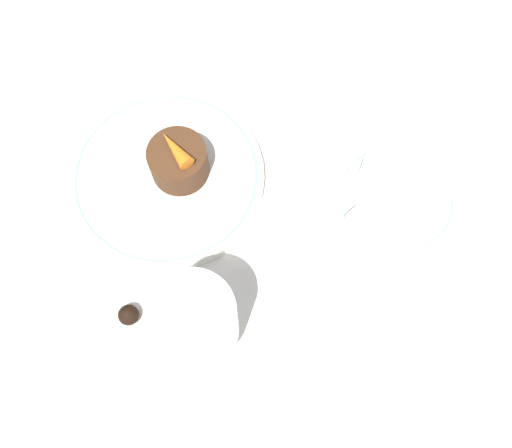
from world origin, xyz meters
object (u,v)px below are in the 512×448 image
Objects in this scene: fork at (295,123)px; wine_glass at (195,322)px; dessert_cake at (179,162)px; dinner_plate at (167,177)px; coffee_cup at (402,186)px.

wine_glass is at bearing 36.33° from fork.
wine_glass is 1.95× the size of dessert_cake.
wine_glass reaches higher than dinner_plate.
dessert_cake is at bearing -4.62° from fork.
coffee_cup is (-0.20, 0.16, 0.03)m from dinner_plate.
coffee_cup is 0.24m from dessert_cake.
dinner_plate is 1.12× the size of fork.
coffee_cup is 0.26m from wine_glass.
dessert_cake is at bearing -112.85° from wine_glass.
dessert_cake reaches higher than fork.
dinner_plate reaches higher than fork.
wine_glass is 0.19m from dessert_cake.
dinner_plate is at bearing -5.42° from fork.
wine_glass is (0.26, 0.02, 0.04)m from coffee_cup.
wine_glass is at bearing 67.15° from dessert_cake.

